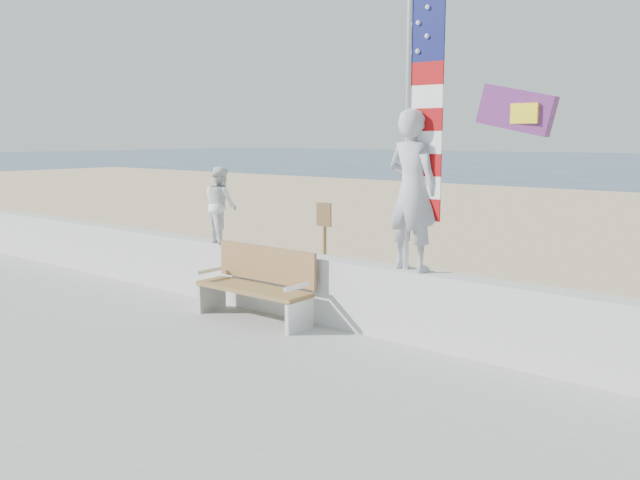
# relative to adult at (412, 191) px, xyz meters

# --- Properties ---
(ground) EXTENTS (220.00, 220.00, 0.00)m
(ground) POSITION_rel_adult_xyz_m (-1.48, -2.00, -2.05)
(ground) COLOR #2F475E
(ground) RESTS_ON ground
(sand) EXTENTS (90.00, 40.00, 0.08)m
(sand) POSITION_rel_adult_xyz_m (-1.48, 7.00, -2.01)
(sand) COLOR #CAB187
(sand) RESTS_ON ground
(seawall) EXTENTS (30.00, 0.35, 0.90)m
(seawall) POSITION_rel_adult_xyz_m (-1.48, 0.00, -1.42)
(seawall) COLOR beige
(seawall) RESTS_ON boardwalk
(adult) EXTENTS (0.76, 0.56, 1.95)m
(adult) POSITION_rel_adult_xyz_m (0.00, 0.00, 0.00)
(adult) COLOR #A2A2A8
(adult) RESTS_ON seawall
(child) EXTENTS (0.68, 0.61, 1.17)m
(child) POSITION_rel_adult_xyz_m (-3.40, 0.00, -0.39)
(child) COLOR white
(child) RESTS_ON seawall
(bench) EXTENTS (1.80, 0.57, 1.00)m
(bench) POSITION_rel_adult_xyz_m (-2.19, -0.45, -1.36)
(bench) COLOR olive
(bench) RESTS_ON boardwalk
(flag) EXTENTS (0.50, 0.08, 3.50)m
(flag) POSITION_rel_adult_xyz_m (0.05, -0.00, 0.94)
(flag) COLOR silver
(flag) RESTS_ON seawall
(parafoil_kite) EXTENTS (1.05, 0.38, 0.70)m
(parafoil_kite) POSITION_rel_adult_xyz_m (0.60, 1.61, 0.98)
(parafoil_kite) COLOR red
(parafoil_kite) RESTS_ON ground
(sign) EXTENTS (0.32, 0.07, 1.46)m
(sign) POSITION_rel_adult_xyz_m (-3.18, 2.24, -1.11)
(sign) COLOR olive
(sign) RESTS_ON sand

